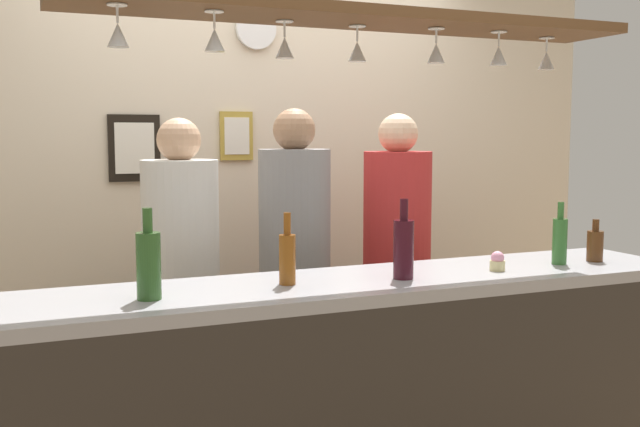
% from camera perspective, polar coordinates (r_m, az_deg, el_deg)
% --- Properties ---
extents(back_wall, '(4.40, 0.06, 2.60)m').
position_cam_1_polar(back_wall, '(4.07, -5.47, 2.22)').
color(back_wall, beige).
rests_on(back_wall, ground_plane).
extents(bar_counter, '(2.70, 0.55, 1.04)m').
position_cam_1_polar(bar_counter, '(2.72, 5.09, -12.66)').
color(bar_counter, '#99999E').
rests_on(bar_counter, ground_plane).
extents(overhead_glass_rack, '(2.20, 0.36, 0.04)m').
position_cam_1_polar(overhead_glass_rack, '(2.79, 3.30, 14.91)').
color(overhead_glass_rack, brown).
extents(hanging_wineglass_far_left, '(0.07, 0.07, 0.13)m').
position_cam_1_polar(hanging_wineglass_far_left, '(2.46, -15.38, 13.29)').
color(hanging_wineglass_far_left, silver).
rests_on(hanging_wineglass_far_left, overhead_glass_rack).
extents(hanging_wineglass_left, '(0.07, 0.07, 0.13)m').
position_cam_1_polar(hanging_wineglass_left, '(2.53, -8.17, 13.25)').
color(hanging_wineglass_left, silver).
rests_on(hanging_wineglass_left, overhead_glass_rack).
extents(hanging_wineglass_center_left, '(0.07, 0.07, 0.13)m').
position_cam_1_polar(hanging_wineglass_center_left, '(2.72, -2.76, 12.80)').
color(hanging_wineglass_center_left, silver).
rests_on(hanging_wineglass_center_left, overhead_glass_rack).
extents(hanging_wineglass_center, '(0.07, 0.07, 0.13)m').
position_cam_1_polar(hanging_wineglass_center, '(2.83, 2.90, 12.51)').
color(hanging_wineglass_center, silver).
rests_on(hanging_wineglass_center, overhead_glass_rack).
extents(hanging_wineglass_center_right, '(0.07, 0.07, 0.13)m').
position_cam_1_polar(hanging_wineglass_center_right, '(2.92, 8.97, 12.25)').
color(hanging_wineglass_center_right, silver).
rests_on(hanging_wineglass_center_right, overhead_glass_rack).
extents(hanging_wineglass_right, '(0.07, 0.07, 0.13)m').
position_cam_1_polar(hanging_wineglass_right, '(3.06, 13.66, 11.86)').
color(hanging_wineglass_right, silver).
rests_on(hanging_wineglass_right, overhead_glass_rack).
extents(hanging_wineglass_far_right, '(0.07, 0.07, 0.13)m').
position_cam_1_polar(hanging_wineglass_far_right, '(3.30, 17.11, 11.33)').
color(hanging_wineglass_far_right, silver).
rests_on(hanging_wineglass_far_right, overhead_glass_rack).
extents(person_left_white_patterned_shirt, '(0.34, 0.34, 1.65)m').
position_cam_1_polar(person_left_white_patterned_shirt, '(3.35, -10.69, -3.99)').
color(person_left_white_patterned_shirt, '#2D334C').
rests_on(person_left_white_patterned_shirt, ground_plane).
extents(person_middle_grey_shirt, '(0.34, 0.34, 1.70)m').
position_cam_1_polar(person_middle_grey_shirt, '(3.50, -1.97, -2.94)').
color(person_middle_grey_shirt, '#2D334C').
rests_on(person_middle_grey_shirt, ground_plane).
extents(person_right_red_shirt, '(0.34, 0.34, 1.68)m').
position_cam_1_polar(person_right_red_shirt, '(3.73, 5.97, -2.58)').
color(person_right_red_shirt, '#2D334C').
rests_on(person_right_red_shirt, ground_plane).
extents(bottle_beer_amber_tall, '(0.06, 0.06, 0.26)m').
position_cam_1_polar(bottle_beer_amber_tall, '(2.64, -2.55, -3.38)').
color(bottle_beer_amber_tall, brown).
rests_on(bottle_beer_amber_tall, bar_counter).
extents(bottle_beer_brown_stubby, '(0.07, 0.07, 0.18)m').
position_cam_1_polar(bottle_beer_brown_stubby, '(3.34, 20.52, -2.29)').
color(bottle_beer_brown_stubby, '#512D14').
rests_on(bottle_beer_brown_stubby, bar_counter).
extents(bottle_wine_dark_red, '(0.08, 0.08, 0.30)m').
position_cam_1_polar(bottle_wine_dark_red, '(2.76, 6.49, -2.63)').
color(bottle_wine_dark_red, '#380F19').
rests_on(bottle_wine_dark_red, bar_counter).
extents(bottle_champagne_green, '(0.08, 0.08, 0.30)m').
position_cam_1_polar(bottle_champagne_green, '(2.46, -13.13, -3.80)').
color(bottle_champagne_green, '#2D5623').
rests_on(bottle_champagne_green, bar_counter).
extents(bottle_beer_green_import, '(0.06, 0.06, 0.26)m').
position_cam_1_polar(bottle_beer_green_import, '(3.21, 18.07, -1.93)').
color(bottle_beer_green_import, '#336B2D').
rests_on(bottle_beer_green_import, bar_counter).
extents(cupcake, '(0.06, 0.06, 0.08)m').
position_cam_1_polar(cupcake, '(3.00, 13.58, -3.65)').
color(cupcake, beige).
rests_on(cupcake, bar_counter).
extents(picture_frame_caricature, '(0.26, 0.02, 0.34)m').
position_cam_1_polar(picture_frame_caricature, '(3.88, -14.17, 4.93)').
color(picture_frame_caricature, black).
rests_on(picture_frame_caricature, back_wall).
extents(picture_frame_crest, '(0.18, 0.02, 0.26)m').
position_cam_1_polar(picture_frame_crest, '(4.00, -6.49, 5.99)').
color(picture_frame_crest, '#B29338').
rests_on(picture_frame_crest, back_wall).
extents(wall_clock, '(0.22, 0.03, 0.22)m').
position_cam_1_polar(wall_clock, '(4.07, -4.98, 14.08)').
color(wall_clock, white).
rests_on(wall_clock, back_wall).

